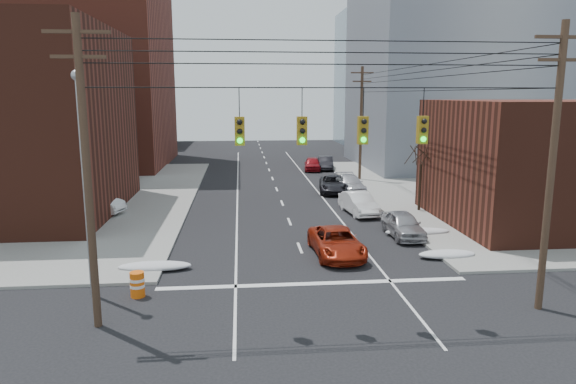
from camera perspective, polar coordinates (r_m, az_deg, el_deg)
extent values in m
plane|color=black|center=(17.60, 6.05, -17.66)|extent=(160.00, 160.00, 0.00)
cube|color=brown|center=(66.82, -24.39, 15.55)|extent=(24.00, 20.00, 30.00)
cube|color=#4E2217|center=(92.05, -19.91, 8.67)|extent=(22.00, 18.00, 12.00)
cube|color=gray|center=(64.42, 18.25, 13.94)|extent=(22.00, 20.00, 25.00)
cube|color=gray|center=(89.43, 12.66, 12.21)|extent=(20.00, 18.00, 22.00)
cube|color=#4E2217|center=(37.93, 28.72, 2.85)|extent=(16.00, 12.00, 8.00)
cylinder|color=#473323|center=(19.13, -21.39, 1.43)|extent=(0.28, 0.28, 11.00)
cube|color=#473323|center=(19.02, -22.44, 16.15)|extent=(2.20, 0.12, 0.12)
cube|color=#473323|center=(18.95, -22.26, 13.75)|extent=(1.80, 0.12, 0.12)
cylinder|color=#473323|center=(21.78, 27.21, 2.03)|extent=(0.28, 0.28, 11.00)
cube|color=#473323|center=(21.69, 28.36, 14.93)|extent=(2.20, 0.12, 0.12)
cube|color=#473323|center=(21.62, 28.17, 12.82)|extent=(1.80, 0.12, 0.12)
cylinder|color=#473323|center=(50.60, 8.10, 7.43)|extent=(0.28, 0.28, 11.00)
cube|color=#473323|center=(50.56, 8.25, 12.98)|extent=(2.20, 0.12, 0.12)
cube|color=#473323|center=(50.54, 8.23, 12.07)|extent=(1.80, 0.12, 0.12)
cylinder|color=black|center=(18.43, 4.73, 11.48)|extent=(17.00, 0.04, 0.04)
cylinder|color=black|center=(18.15, -5.44, 9.90)|extent=(0.03, 0.03, 1.00)
cube|color=olive|center=(18.19, -5.39, 6.76)|extent=(0.35, 0.30, 1.00)
sphere|color=black|center=(18.01, -5.41, 7.73)|extent=(0.20, 0.20, 0.20)
sphere|color=black|center=(18.03, -5.39, 6.72)|extent=(0.20, 0.20, 0.20)
sphere|color=#0CE526|center=(18.05, -5.37, 5.70)|extent=(0.20, 0.20, 0.20)
cylinder|color=black|center=(18.28, 1.57, 9.95)|extent=(0.03, 0.03, 1.00)
cube|color=olive|center=(18.33, 1.56, 6.83)|extent=(0.35, 0.30, 1.00)
sphere|color=black|center=(18.14, 1.63, 7.80)|extent=(0.20, 0.20, 0.20)
sphere|color=black|center=(18.16, 1.62, 6.79)|extent=(0.20, 0.20, 0.20)
sphere|color=#0CE526|center=(18.18, 1.61, 5.78)|extent=(0.20, 0.20, 0.20)
cylinder|color=black|center=(18.68, 8.39, 9.86)|extent=(0.03, 0.03, 1.00)
cube|color=olive|center=(18.72, 8.30, 6.80)|extent=(0.35, 0.30, 1.00)
sphere|color=black|center=(18.53, 8.46, 7.75)|extent=(0.20, 0.20, 0.20)
sphere|color=black|center=(18.55, 8.43, 6.76)|extent=(0.20, 0.20, 0.20)
sphere|color=#0CE526|center=(18.58, 8.40, 5.78)|extent=(0.20, 0.20, 0.20)
cylinder|color=black|center=(19.31, 14.84, 9.65)|extent=(0.03, 0.03, 1.00)
cube|color=olive|center=(19.35, 14.69, 6.69)|extent=(0.35, 0.30, 1.00)
sphere|color=black|center=(19.17, 14.91, 7.61)|extent=(0.20, 0.20, 0.20)
sphere|color=black|center=(19.19, 14.87, 6.65)|extent=(0.20, 0.20, 0.20)
sphere|color=#0CE526|center=(19.22, 14.82, 5.70)|extent=(0.20, 0.20, 0.20)
cylinder|color=gray|center=(22.41, -21.60, 0.09)|extent=(0.18, 0.18, 9.00)
sphere|color=gray|center=(22.08, -22.44, 11.90)|extent=(0.44, 0.44, 0.44)
cylinder|color=black|center=(37.99, 14.44, 0.41)|extent=(0.20, 0.20, 3.50)
cylinder|color=black|center=(37.89, 15.09, 3.91)|extent=(0.27, 0.82, 1.19)
cylinder|color=black|center=(38.25, 14.63, 4.12)|extent=(1.17, 0.54, 1.38)
cylinder|color=black|center=(38.19, 13.63, 4.21)|extent=(1.44, 1.00, 1.48)
cylinder|color=black|center=(37.57, 14.00, 3.90)|extent=(0.17, 0.84, 1.19)
cylinder|color=black|center=(37.10, 14.17, 3.94)|extent=(0.82, 0.99, 1.40)
cylinder|color=black|center=(36.86, 15.15, 3.91)|extent=(1.74, 0.21, 1.43)
cylinder|color=black|center=(37.55, 15.19, 3.84)|extent=(0.48, 0.73, 1.20)
ellipsoid|color=silver|center=(25.83, -14.57, -7.97)|extent=(3.50, 1.08, 0.42)
ellipsoid|color=silver|center=(28.04, 17.24, -6.62)|extent=(3.00, 1.08, 0.42)
ellipsoid|color=silver|center=(32.07, 14.18, -4.29)|extent=(4.00, 1.08, 0.42)
imported|color=maroon|center=(27.24, 5.41, -5.58)|extent=(2.59, 5.23, 1.43)
imported|color=#A4A4A8|center=(31.36, 12.67, -3.54)|extent=(1.80, 4.42, 1.50)
imported|color=white|center=(36.78, 7.86, -1.25)|extent=(2.18, 4.79, 1.53)
imported|color=black|center=(44.59, 5.07, 0.86)|extent=(3.06, 5.43, 1.43)
imported|color=silver|center=(44.85, 6.87, 0.91)|extent=(2.22, 5.14, 1.47)
imported|color=maroon|center=(57.38, 2.73, 3.14)|extent=(2.28, 4.54, 1.49)
imported|color=black|center=(58.29, 4.19, 3.23)|extent=(2.03, 4.60, 1.47)
imported|color=silver|center=(38.39, -21.03, -1.13)|extent=(4.92, 2.99, 1.53)
imported|color=silver|center=(47.53, -20.56, 1.09)|extent=(6.02, 3.74, 1.55)
imported|color=black|center=(44.13, -26.76, -0.28)|extent=(4.44, 1.97, 1.27)
imported|color=silver|center=(46.17, -24.55, 0.32)|extent=(3.69, 1.78, 1.21)
cylinder|color=#EA5C0C|center=(22.71, -16.39, -9.83)|extent=(0.64, 0.64, 1.08)
cylinder|color=white|center=(22.64, -16.42, -9.32)|extent=(0.66, 0.66, 0.13)
cylinder|color=white|center=(22.73, -16.39, -9.95)|extent=(0.66, 0.66, 0.13)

